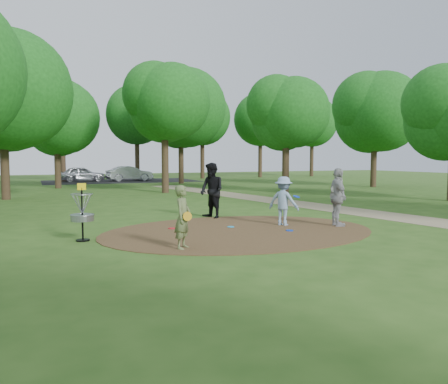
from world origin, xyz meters
name	(u,v)px	position (x,y,z in m)	size (l,w,h in m)	color
ground	(240,231)	(0.00, 0.00, 0.00)	(100.00, 100.00, 0.00)	#2D5119
dirt_clearing	(240,231)	(0.00, 0.00, 0.01)	(8.40, 8.40, 0.02)	#47301C
footpath	(364,213)	(6.50, 2.00, 0.01)	(2.00, 40.00, 0.01)	#8C7A5B
parking_lot	(121,181)	(2.00, 30.00, 0.00)	(14.00, 8.00, 0.01)	black
player_observer_with_disc	(183,217)	(-2.38, -1.75, 0.78)	(0.64, 0.67, 1.55)	#5E6B3E
player_throwing_with_disc	(284,201)	(1.78, 0.44, 0.80)	(1.18, 1.19, 1.60)	#819FC1
player_walking_with_disc	(212,191)	(0.30, 2.99, 1.02)	(1.00, 1.15, 2.03)	black
player_waiting_with_disc	(338,197)	(3.27, -0.43, 0.94)	(0.74, 1.19, 1.88)	#9C9C9E
disc_ground_cyan	(231,227)	(0.02, 0.72, 0.03)	(0.22, 0.22, 0.02)	#1A9CD7
disc_ground_blue	(290,230)	(1.35, -0.63, 0.03)	(0.22, 0.22, 0.02)	#0C38D0
disc_ground_red	(172,228)	(-1.78, 1.19, 0.03)	(0.22, 0.22, 0.02)	red
car_left	(82,174)	(-1.51, 30.45, 0.70)	(1.66, 4.13, 1.41)	#B5B5BD
car_right	(130,174)	(2.76, 29.81, 0.70)	(1.49, 4.28, 1.41)	#AEAFB6
disc_golf_basket	(82,208)	(-4.50, 0.30, 0.87)	(0.63, 0.63, 1.54)	black
tree_ring	(199,95)	(1.90, 8.56, 5.29)	(37.14, 46.20, 9.59)	#332316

